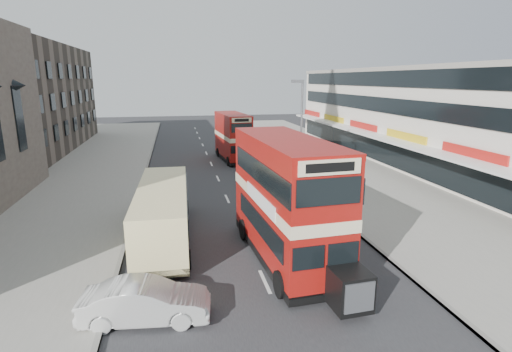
{
  "coord_description": "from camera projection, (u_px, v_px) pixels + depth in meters",
  "views": [
    {
      "loc": [
        -3.36,
        -12.68,
        8.2
      ],
      "look_at": [
        0.5,
        6.28,
        3.48
      ],
      "focal_mm": 28.03,
      "sensor_mm": 36.0,
      "label": 1
    }
  ],
  "objects": [
    {
      "name": "bus_second",
      "position": [
        233.0,
        137.0,
        40.77
      ],
      "size": [
        3.02,
        8.47,
        4.63
      ],
      "rotation": [
        0.0,
        0.0,
        3.23
      ],
      "color": "black",
      "rests_on": "ground"
    },
    {
      "name": "pedestrian_near",
      "position": [
        345.0,
        185.0,
        28.06
      ],
      "size": [
        0.67,
        0.56,
        1.54
      ],
      "primitive_type": "imported",
      "rotation": [
        0.0,
        0.0,
        3.49
      ],
      "color": "gray",
      "rests_on": "pavement_right"
    },
    {
      "name": "kerb_right",
      "position": [
        287.0,
        174.0,
        34.87
      ],
      "size": [
        0.2,
        90.0,
        0.16
      ],
      "primitive_type": "cube",
      "color": "gray",
      "rests_on": "ground"
    },
    {
      "name": "car_left_front",
      "position": [
        146.0,
        302.0,
        13.74
      ],
      "size": [
        4.55,
        2.02,
        1.45
      ],
      "primitive_type": "imported",
      "rotation": [
        0.0,
        0.0,
        1.46
      ],
      "color": "silver",
      "rests_on": "ground"
    },
    {
      "name": "pavement_right",
      "position": [
        350.0,
        171.0,
        36.01
      ],
      "size": [
        12.0,
        90.0,
        0.15
      ],
      "primitive_type": "cube",
      "color": "gray",
      "rests_on": "ground"
    },
    {
      "name": "pedestrian_far",
      "position": [
        287.0,
        144.0,
        44.86
      ],
      "size": [
        1.22,
        0.8,
        1.93
      ],
      "primitive_type": "imported",
      "rotation": [
        0.0,
        0.0,
        0.31
      ],
      "color": "gray",
      "rests_on": "pavement_right"
    },
    {
      "name": "kerb_left",
      "position": [
        143.0,
        181.0,
        32.5
      ],
      "size": [
        0.2,
        90.0,
        0.16
      ],
      "primitive_type": "cube",
      "color": "gray",
      "rests_on": "ground"
    },
    {
      "name": "ground",
      "position": [
        277.0,
        308.0,
        14.66
      ],
      "size": [
        160.0,
        160.0,
        0.0
      ],
      "primitive_type": "plane",
      "color": "#28282B",
      "rests_on": "ground"
    },
    {
      "name": "bus_main",
      "position": [
        287.0,
        200.0,
        18.02
      ],
      "size": [
        3.35,
        10.02,
        5.49
      ],
      "rotation": [
        0.0,
        0.0,
        3.21
      ],
      "color": "black",
      "rests_on": "ground"
    },
    {
      "name": "road_surface",
      "position": [
        218.0,
        178.0,
        33.7
      ],
      "size": [
        12.0,
        90.0,
        0.01
      ],
      "primitive_type": "cube",
      "color": "#28282B",
      "rests_on": "ground"
    },
    {
      "name": "pavement_left",
      "position": [
        66.0,
        185.0,
        31.36
      ],
      "size": [
        12.0,
        90.0,
        0.15
      ],
      "primitive_type": "cube",
      "color": "gray",
      "rests_on": "ground"
    },
    {
      "name": "cyclist",
      "position": [
        261.0,
        169.0,
        34.11
      ],
      "size": [
        0.86,
        1.99,
        2.0
      ],
      "rotation": [
        0.0,
        0.0,
        0.1
      ],
      "color": "gray",
      "rests_on": "ground"
    },
    {
      "name": "car_right_a",
      "position": [
        278.0,
        175.0,
        32.57
      ],
      "size": [
        4.13,
        1.91,
        1.17
      ],
      "primitive_type": "imported",
      "rotation": [
        0.0,
        0.0,
        -1.5
      ],
      "color": "#90320E",
      "rests_on": "ground"
    },
    {
      "name": "brick_terrace",
      "position": [
        6.0,
        99.0,
        45.15
      ],
      "size": [
        14.0,
        28.0,
        12.0
      ],
      "primitive_type": "cube",
      "color": "#66594C",
      "rests_on": "ground"
    },
    {
      "name": "street_lamp",
      "position": [
        301.0,
        123.0,
        31.93
      ],
      "size": [
        1.0,
        0.2,
        8.12
      ],
      "color": "slate",
      "rests_on": "ground"
    },
    {
      "name": "car_right_b",
      "position": [
        274.0,
        169.0,
        34.88
      ],
      "size": [
        4.2,
        2.2,
        1.13
      ],
      "primitive_type": "imported",
      "rotation": [
        0.0,
        0.0,
        -1.49
      ],
      "color": "#CA6E14",
      "rests_on": "ground"
    },
    {
      "name": "coach",
      "position": [
        163.0,
        211.0,
        20.69
      ],
      "size": [
        2.75,
        9.86,
        2.6
      ],
      "rotation": [
        0.0,
        0.0,
        -0.02
      ],
      "color": "black",
      "rests_on": "ground"
    },
    {
      "name": "commercial_row",
      "position": [
        421.0,
        116.0,
        38.36
      ],
      "size": [
        9.9,
        46.2,
        9.3
      ],
      "color": "silver",
      "rests_on": "ground"
    }
  ]
}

